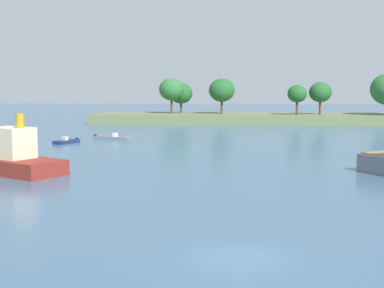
% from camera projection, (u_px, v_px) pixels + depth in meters
% --- Properties ---
extents(ground_plane, '(400.00, 400.00, 0.00)m').
position_uv_depth(ground_plane, '(241.00, 258.00, 23.66)').
color(ground_plane, '#3D607F').
extents(treeline_island, '(96.02, 14.21, 9.65)m').
position_uv_depth(treeline_island, '(330.00, 111.00, 107.69)').
color(treeline_island, '#66754C').
rests_on(treeline_island, ground).
extents(fishing_skiff, '(5.73, 3.25, 0.89)m').
position_uv_depth(fishing_skiff, '(112.00, 138.00, 75.95)').
color(fishing_skiff, slate).
rests_on(fishing_skiff, ground).
extents(small_motorboat, '(2.83, 3.89, 0.91)m').
position_uv_depth(small_motorboat, '(67.00, 141.00, 70.68)').
color(small_motorboat, navy).
rests_on(small_motorboat, ground).
extents(tugboat, '(10.94, 8.54, 5.06)m').
position_uv_depth(tugboat, '(8.00, 157.00, 47.00)').
color(tugboat, maroon).
rests_on(tugboat, ground).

